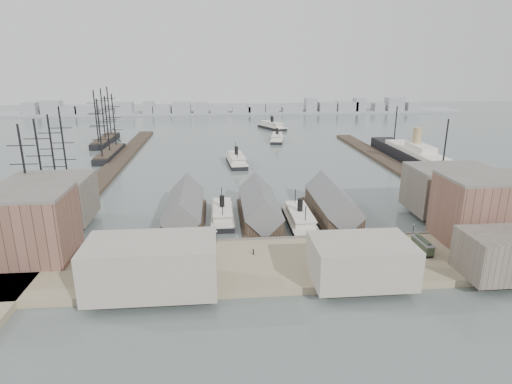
{
  "coord_description": "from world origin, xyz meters",
  "views": [
    {
      "loc": [
        -14.1,
        -123.65,
        53.45
      ],
      "look_at": [
        0.0,
        30.0,
        6.0
      ],
      "focal_mm": 30.0,
      "sensor_mm": 36.0,
      "label": 1
    }
  ],
  "objects": [
    {
      "name": "west_wharf",
      "position": [
        -68.0,
        100.0,
        0.8
      ],
      "size": [
        10.0,
        220.0,
        1.6
      ],
      "primitive_type": "cube",
      "color": "#2D231C",
      "rests_on": "ground"
    },
    {
      "name": "street_bldg_east",
      "position": [
        55.0,
        -33.0,
        7.5
      ],
      "size": [
        18.0,
        14.0,
        11.0
      ],
      "primitive_type": "cube",
      "color": "#60564C",
      "rests_on": "quay"
    },
    {
      "name": "far_shore",
      "position": [
        -2.07,
        334.14,
        3.91
      ],
      "size": [
        500.0,
        40.0,
        15.72
      ],
      "color": "gray",
      "rests_on": "ground"
    },
    {
      "name": "sailing_ship_mid",
      "position": [
        -76.35,
        126.92,
        2.47
      ],
      "size": [
        8.4,
        48.52,
        34.52
      ],
      "color": "black",
      "rests_on": "ground"
    },
    {
      "name": "lamp_post_near_e",
      "position": [
        15.0,
        -7.0,
        4.71
      ],
      "size": [
        0.44,
        0.44,
        3.92
      ],
      "color": "black",
      "rests_on": "quay"
    },
    {
      "name": "horse_cart_right",
      "position": [
        19.36,
        -19.48,
        2.79
      ],
      "size": [
        4.61,
        1.7,
        1.55
      ],
      "rotation": [
        0.0,
        0.0,
        1.61
      ],
      "color": "black",
      "rests_on": "quay"
    },
    {
      "name": "ocean_steamer",
      "position": [
        92.0,
        93.24,
        4.23
      ],
      "size": [
        13.47,
        98.4,
        19.68
      ],
      "color": "black",
      "rests_on": "ground"
    },
    {
      "name": "pedestrian_1",
      "position": [
        -45.51,
        -17.1,
        2.88
      ],
      "size": [
        0.98,
        1.07,
        1.76
      ],
      "primitive_type": "imported",
      "rotation": [
        0.0,
        0.0,
        1.11
      ],
      "color": "black",
      "rests_on": "quay"
    },
    {
      "name": "warehouse_east_back",
      "position": [
        68.0,
        15.0,
        9.5
      ],
      "size": [
        28.0,
        20.0,
        15.0
      ],
      "primitive_type": "cube",
      "color": "#60564C",
      "rests_on": "east_land"
    },
    {
      "name": "horse_cart_center",
      "position": [
        -18.27,
        -20.62,
        2.83
      ],
      "size": [
        5.03,
        2.29,
        1.66
      ],
      "rotation": [
        0.0,
        0.0,
        1.34
      ],
      "color": "black",
      "rests_on": "quay"
    },
    {
      "name": "pedestrian_6",
      "position": [
        17.75,
        -13.47,
        2.92
      ],
      "size": [
        0.91,
        0.72,
        1.83
      ],
      "primitive_type": "imported",
      "rotation": [
        0.0,
        0.0,
        3.12
      ],
      "color": "black",
      "rests_on": "quay"
    },
    {
      "name": "ground",
      "position": [
        0.0,
        0.0,
        0.0
      ],
      "size": [
        900.0,
        900.0,
        0.0
      ],
      "primitive_type": "plane",
      "color": "#4C5855",
      "rests_on": "ground"
    },
    {
      "name": "pedestrian_0",
      "position": [
        -42.7,
        -11.58,
        2.87
      ],
      "size": [
        0.76,
        0.79,
        1.74
      ],
      "primitive_type": "imported",
      "rotation": [
        0.0,
        0.0,
        4.06
      ],
      "color": "black",
      "rests_on": "quay"
    },
    {
      "name": "pedestrian_3",
      "position": [
        -16.63,
        -22.59,
        2.86
      ],
      "size": [
        0.67,
        1.08,
        1.72
      ],
      "primitive_type": "imported",
      "rotation": [
        0.0,
        0.0,
        4.98
      ],
      "color": "black",
      "rests_on": "quay"
    },
    {
      "name": "lamp_post_far_w",
      "position": [
        -45.0,
        -7.0,
        4.71
      ],
      "size": [
        0.44,
        0.44,
        3.92
      ],
      "color": "black",
      "rests_on": "quay"
    },
    {
      "name": "ferry_shed_west",
      "position": [
        -26.0,
        16.88,
        4.64
      ],
      "size": [
        14.0,
        42.0,
        12.6
      ],
      "color": "#2D231C",
      "rests_on": "ground"
    },
    {
      "name": "quay",
      "position": [
        0.0,
        -20.0,
        1.0
      ],
      "size": [
        180.0,
        30.0,
        2.0
      ],
      "primitive_type": "cube",
      "color": "#837558",
      "rests_on": "ground"
    },
    {
      "name": "street_bldg_west",
      "position": [
        -30.0,
        -32.0,
        8.0
      ],
      "size": [
        30.0,
        16.0,
        12.0
      ],
      "primitive_type": "cube",
      "color": "gray",
      "rests_on": "quay"
    },
    {
      "name": "ferry_open_far",
      "position": [
        30.71,
        222.64,
        2.61
      ],
      "size": [
        21.44,
        32.22,
        11.13
      ],
      "rotation": [
        0.0,
        0.0,
        0.43
      ],
      "color": "black",
      "rests_on": "ground"
    },
    {
      "name": "ferry_docked_east",
      "position": [
        13.0,
        9.84,
        2.34
      ],
      "size": [
        8.39,
        27.98,
        9.99
      ],
      "color": "black",
      "rests_on": "ground"
    },
    {
      "name": "ferry_open_near",
      "position": [
        -4.05,
        100.76,
        2.45
      ],
      "size": [
        11.11,
        29.83,
        10.44
      ],
      "rotation": [
        0.0,
        0.0,
        0.08
      ],
      "color": "black",
      "rests_on": "ground"
    },
    {
      "name": "ferry_shed_center",
      "position": [
        0.0,
        16.88,
        4.64
      ],
      "size": [
        14.0,
        42.0,
        12.6
      ],
      "color": "#2D231C",
      "rests_on": "ground"
    },
    {
      "name": "sailing_ship_far",
      "position": [
        -89.12,
        170.0,
        2.63
      ],
      "size": [
        8.84,
        49.12,
        36.35
      ],
      "color": "black",
      "rests_on": "ground"
    },
    {
      "name": "warehouse_west_front",
      "position": [
        -70.0,
        -12.0,
        11.0
      ],
      "size": [
        32.0,
        18.0,
        18.0
      ],
      "primitive_type": "cube",
      "color": "brown",
      "rests_on": "west_land"
    },
    {
      "name": "pedestrian_4",
      "position": [
        -4.96,
        -15.79,
        2.83
      ],
      "size": [
        0.78,
        0.94,
        1.66
      ],
      "primitive_type": "imported",
      "rotation": [
        0.0,
        0.0,
        1.93
      ],
      "color": "black",
      "rests_on": "quay"
    },
    {
      "name": "warehouse_west_back",
      "position": [
        -70.0,
        18.0,
        9.0
      ],
      "size": [
        26.0,
        20.0,
        14.0
      ],
      "primitive_type": "cube",
      "color": "#60564C",
      "rests_on": "west_land"
    },
    {
      "name": "warehouse_east_front",
      "position": [
        66.0,
        -12.0,
        11.5
      ],
      "size": [
        30.0,
        18.0,
        19.0
      ],
      "primitive_type": "cube",
      "color": "brown",
      "rests_on": "east_land"
    },
    {
      "name": "lamp_post_far_e",
      "position": [
        45.0,
        -7.0,
        4.71
      ],
      "size": [
        0.44,
        0.44,
        3.92
      ],
      "color": "black",
      "rests_on": "quay"
    },
    {
      "name": "ferry_open_mid",
      "position": [
        27.19,
        167.2,
        2.29
      ],
      "size": [
        12.9,
        28.33,
        9.75
      ],
      "rotation": [
        0.0,
        0.0,
        -0.18
      ],
      "color": "black",
      "rests_on": "ground"
    },
    {
      "name": "seawall",
      "position": [
        0.0,
        -5.2,
        1.15
      ],
      "size": [
        180.0,
        1.2,
        2.3
      ],
      "primitive_type": "cube",
      "color": "#59544C",
      "rests_on": "ground"
    },
    {
      "name": "ferry_shed_east",
      "position": [
        26.0,
        16.88,
        4.64
      ],
      "size": [
        14.0,
        42.0,
        12.6
      ],
      "color": "#2D231C",
      "rests_on": "ground"
    },
    {
      "name": "pedestrian_2",
      "position": [
        -26.82,
        -13.45,
        2.79
      ],
      "size": [
        1.18,
        1.05,
        1.59
      ],
      "primitive_type": "imported",
      "rotation": [
        0.0,
        0.0,
        3.7
      ],
      "color": "black",
      "rests_on": "quay"
    },
    {
      "name": "east_wharf",
      "position": [
        78.0,
        90.0,
        0.8
      ],
      "size": [
        10.0,
        180.0,
        1.6
      ],
      "primitive_type": "cube",
      "color": "#2D231C",
      "rests_on": "ground"
    },
    {
      "name": "horse_cart_left",
      "position": [
        -40.21,
        -15.88,
        2.77
      ],
      "size": [
        4.55,
        3.67,
        1.48
      ],
      "rotation": [
        0.0,
        0.0,
        0.98
      ],
      "color": "black",
      "rests_on": "quay"
    },
    {
      "name": "lamp_post_near_w",
      "position": [
        -15.0,
        -7.0,
        4.71
      ],
      "size": [
        0.44,
        0.44,
        3.92
      ],
      "color": "black",
      "rests_on": "quay"
    },
    {
      "name": "tram",
      "position": [
        42.55,
        -18.19,
        3.75
      ],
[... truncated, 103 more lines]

